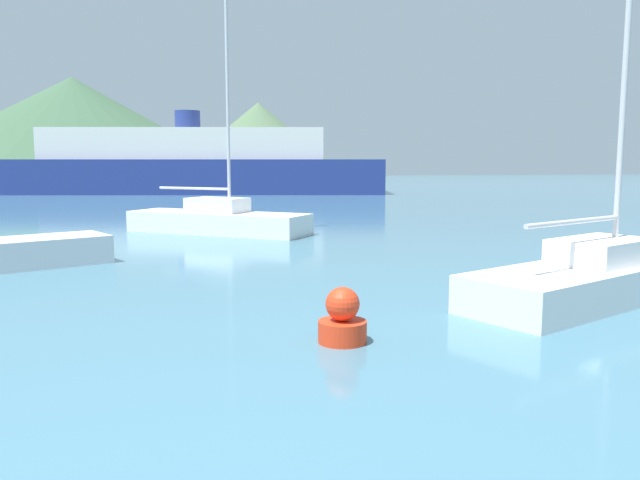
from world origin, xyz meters
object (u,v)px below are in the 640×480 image
Objects in this scene: sailboat_inner at (600,273)px; sailboat_outer at (218,219)px; ferry_distant at (189,165)px; buoy_marker at (342,320)px.

sailboat_outer is at bearing 92.55° from sailboat_inner.
sailboat_inner reaches higher than ferry_distant.
buoy_marker is at bearing -49.36° from sailboat_outer.
sailboat_outer is 15.26m from buoy_marker.
buoy_marker is (2.11, -47.58, -2.09)m from ferry_distant.
sailboat_inner is at bearing -68.70° from ferry_distant.
buoy_marker is (1.14, -15.21, -0.20)m from sailboat_outer.
buoy_marker is (-5.83, -1.96, -0.15)m from sailboat_inner.
sailboat_outer is (-6.97, 13.25, 0.05)m from sailboat_inner.
sailboat_inner is 12.21× the size of buoy_marker.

